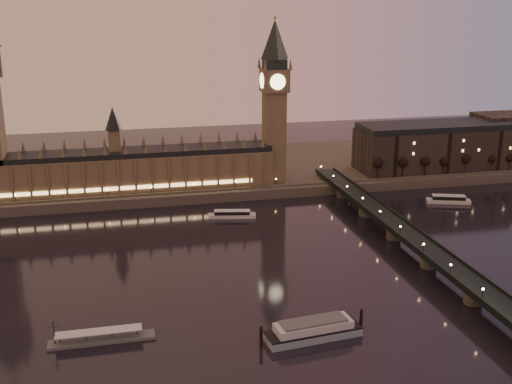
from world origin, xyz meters
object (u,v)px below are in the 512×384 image
cruise_boat_a (232,214)px  pontoon_pier (101,339)px  cruise_boat_b (448,199)px  moored_barge (313,330)px

cruise_boat_a → pontoon_pier: 145.09m
cruise_boat_a → cruise_boat_b: cruise_boat_b is taller
moored_barge → pontoon_pier: bearing=162.7°
pontoon_pier → moored_barge: bearing=-11.1°
cruise_boat_a → moored_barge: bearing=-77.2°
cruise_boat_a → pontoon_pier: size_ratio=0.72×
cruise_boat_a → pontoon_pier: pontoon_pier is taller
cruise_boat_b → cruise_boat_a: bearing=-162.7°
cruise_boat_b → pontoon_pier: size_ratio=0.70×
cruise_boat_a → cruise_boat_b: 134.39m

